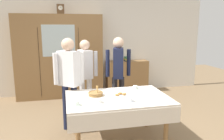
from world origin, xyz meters
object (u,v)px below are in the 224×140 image
Objects in this scene: spoon_mid_right at (160,98)px; person_near_right_end at (85,70)px; wall_cabinet at (60,57)px; spoon_mid_left at (150,101)px; tea_cup_near_right at (135,88)px; pastry_plate at (121,95)px; bookshelf_low at (127,76)px; tea_cup_far_left at (99,101)px; dining_table at (118,103)px; book_stack at (127,59)px; spoon_back_edge at (108,99)px; bread_basket at (96,93)px; tea_cup_mid_left at (77,104)px; tea_cup_near_left at (130,100)px; person_behind_table_left at (69,75)px; mantel_clock at (60,9)px; person_beside_shelf at (118,69)px.

spoon_mid_right is 1.82m from person_near_right_end.
wall_cabinet is 3.16m from spoon_mid_left.
tea_cup_near_right reaches higher than pastry_plate.
bookshelf_low reaches higher than spoon_mid_left.
tea_cup_far_left is 0.93m from tea_cup_near_right.
spoon_mid_right is (0.21, -0.57, -0.02)m from tea_cup_near_right.
dining_table is 0.40m from tea_cup_far_left.
book_stack is 1.85× the size of spoon_back_edge.
bread_basket is (-1.25, -2.47, -0.17)m from book_stack.
bookshelf_low is at bearing 83.90° from spoon_mid_right.
tea_cup_mid_left is 1.00× the size of tea_cup_near_left.
tea_cup_far_left is 0.95m from spoon_mid_right.
dining_table is 12.20× the size of tea_cup_near_left.
pastry_plate is (0.38, 0.25, -0.02)m from tea_cup_far_left.
person_behind_table_left is at bearing 115.24° from tea_cup_far_left.
pastry_plate is 2.35× the size of spoon_mid_left.
book_stack is 1.70× the size of tea_cup_near_right.
mantel_clock is 3.47m from spoon_mid_right.
tea_cup_near_right is at bearing 110.68° from spoon_mid_right.
wall_cabinet is at bearing 95.11° from tea_cup_mid_left.
person_behind_table_left is at bearing -117.03° from person_near_right_end.
spoon_mid_left is (0.30, -0.03, -0.02)m from tea_cup_near_left.
person_behind_table_left reaches higher than tea_cup_far_left.
pastry_plate reaches higher than dining_table.
mantel_clock is 3.33m from tea_cup_near_left.
tea_cup_far_left is at bearing -136.86° from spoon_back_edge.
person_beside_shelf is (0.15, 1.32, 0.21)m from tea_cup_near_left.
wall_cabinet is 1.86× the size of bookshelf_low.
bookshelf_low is (0.92, 2.64, -0.20)m from dining_table.
mantel_clock reaches higher than tea_cup_far_left.
dining_table is 12.20× the size of tea_cup_near_right.
book_stack is at bearing 74.50° from tea_cup_near_left.
pastry_plate is at bearing 139.74° from spoon_mid_left.
book_stack is 0.14× the size of person_near_right_end.
wall_cabinet is 2.86m from tea_cup_far_left.
mantel_clock reaches higher than dining_table.
spoon_mid_right is at bearing -10.20° from spoon_back_edge.
tea_cup_near_right reaches higher than spoon_mid_right.
bread_basket reaches higher than tea_cup_mid_left.
dining_table is 6.61× the size of mantel_clock.
mantel_clock reaches higher than tea_cup_near_right.
bread_basket is 0.15× the size of person_behind_table_left.
mantel_clock is 2.32m from person_behind_table_left.
bread_basket is at bearing 138.22° from tea_cup_near_left.
wall_cabinet is 9.88× the size of book_stack.
bookshelf_low is at bearing 63.20° from bread_basket.
tea_cup_mid_left is 1.09× the size of spoon_mid_right.
bookshelf_low is 2.96m from spoon_mid_left.
wall_cabinet reaches higher than pastry_plate.
tea_cup_far_left is 1.54m from person_near_right_end.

